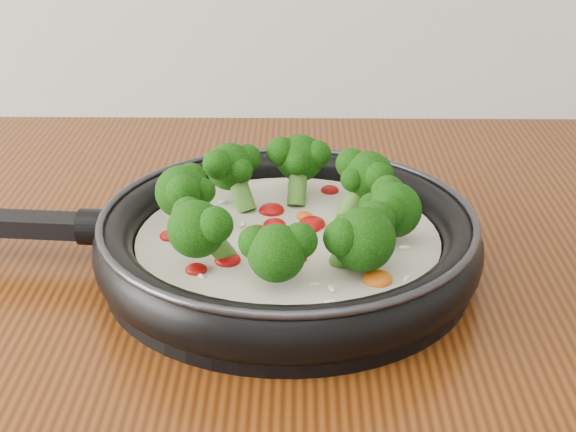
{
  "coord_description": "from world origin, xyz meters",
  "views": [
    {
      "loc": [
        0.01,
        0.5,
        1.24
      ],
      "look_at": [
        0.0,
        1.1,
        0.95
      ],
      "focal_mm": 52.87,
      "sensor_mm": 36.0,
      "label": 1
    }
  ],
  "objects": [
    {
      "name": "skillet",
      "position": [
        -0.0,
        1.1,
        0.93
      ],
      "size": [
        0.49,
        0.33,
        0.09
      ],
      "color": "black",
      "rests_on": "counter"
    }
  ]
}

